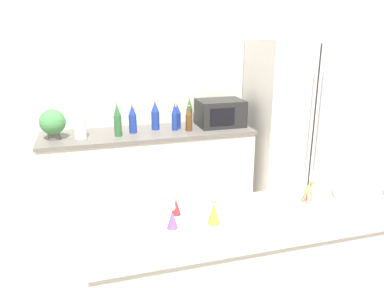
% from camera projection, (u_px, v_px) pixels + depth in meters
% --- Properties ---
extents(wall_back, '(8.00, 0.06, 2.55)m').
position_uv_depth(wall_back, '(169.00, 89.00, 4.09)').
color(wall_back, silver).
rests_on(wall_back, ground_plane).
extents(back_counter, '(2.14, 0.63, 0.91)m').
position_uv_depth(back_counter, '(150.00, 173.00, 3.95)').
color(back_counter, silver).
rests_on(back_counter, ground_plane).
extents(refrigerator, '(0.96, 0.75, 1.81)m').
position_uv_depth(refrigerator, '(294.00, 123.00, 4.17)').
color(refrigerator, silver).
rests_on(refrigerator, ground_plane).
extents(potted_plant, '(0.24, 0.24, 0.29)m').
position_uv_depth(potted_plant, '(53.00, 123.00, 3.49)').
color(potted_plant, '#595451').
rests_on(potted_plant, back_counter).
extents(paper_towel_roll, '(0.12, 0.12, 0.25)m').
position_uv_depth(paper_towel_roll, '(80.00, 126.00, 3.53)').
color(paper_towel_roll, white).
rests_on(paper_towel_roll, back_counter).
extents(microwave, '(0.48, 0.37, 0.28)m').
position_uv_depth(microwave, '(220.00, 113.00, 4.00)').
color(microwave, black).
rests_on(microwave, back_counter).
extents(back_bottle_0, '(0.08, 0.08, 0.29)m').
position_uv_depth(back_bottle_0, '(133.00, 119.00, 3.72)').
color(back_bottle_0, navy).
rests_on(back_bottle_0, back_counter).
extents(back_bottle_1, '(0.06, 0.06, 0.31)m').
position_uv_depth(back_bottle_1, '(189.00, 113.00, 3.93)').
color(back_bottle_1, '#2D6033').
rests_on(back_bottle_1, back_counter).
extents(back_bottle_2, '(0.08, 0.08, 0.30)m').
position_uv_depth(back_bottle_2, '(155.00, 116.00, 3.84)').
color(back_bottle_2, navy).
rests_on(back_bottle_2, back_counter).
extents(back_bottle_3, '(0.07, 0.07, 0.33)m').
position_uv_depth(back_bottle_3, '(118.00, 120.00, 3.60)').
color(back_bottle_3, '#2D6033').
rests_on(back_bottle_3, back_counter).
extents(back_bottle_4, '(0.07, 0.07, 0.26)m').
position_uv_depth(back_bottle_4, '(189.00, 119.00, 3.79)').
color(back_bottle_4, brown).
rests_on(back_bottle_4, back_counter).
extents(back_bottle_5, '(0.07, 0.07, 0.26)m').
position_uv_depth(back_bottle_5, '(177.00, 117.00, 3.89)').
color(back_bottle_5, navy).
rests_on(back_bottle_5, back_counter).
extents(back_bottle_6, '(0.06, 0.06, 0.28)m').
position_uv_depth(back_bottle_6, '(175.00, 117.00, 3.81)').
color(back_bottle_6, navy).
rests_on(back_bottle_6, back_counter).
extents(fruit_bowl, '(0.25, 0.25, 0.06)m').
position_uv_depth(fruit_bowl, '(354.00, 192.00, 2.18)').
color(fruit_bowl, white).
rests_on(fruit_bowl, bar_counter).
extents(camel_figurine, '(0.09, 0.08, 0.12)m').
position_uv_depth(camel_figurine, '(308.00, 191.00, 2.12)').
color(camel_figurine, '#A87F4C').
rests_on(camel_figurine, bar_counter).
extents(wise_man_figurine_blue, '(0.07, 0.07, 0.15)m').
position_uv_depth(wise_man_figurine_blue, '(214.00, 211.00, 1.88)').
color(wise_man_figurine_blue, '#B28933').
rests_on(wise_man_figurine_blue, bar_counter).
extents(wise_man_figurine_crimson, '(0.06, 0.06, 0.13)m').
position_uv_depth(wise_man_figurine_crimson, '(172.00, 218.00, 1.84)').
color(wise_man_figurine_crimson, '#6B4784').
rests_on(wise_man_figurine_crimson, bar_counter).
extents(wise_man_figurine_purple, '(0.05, 0.05, 0.12)m').
position_uv_depth(wise_man_figurine_purple, '(176.00, 206.00, 1.97)').
color(wise_man_figurine_purple, maroon).
rests_on(wise_man_figurine_purple, bar_counter).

